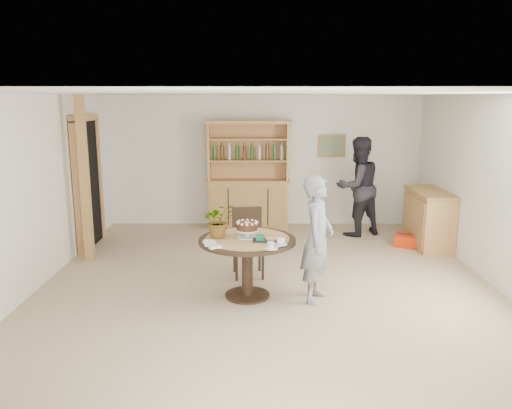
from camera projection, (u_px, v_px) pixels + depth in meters
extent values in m
plane|color=tan|center=(267.00, 290.00, 6.49)|extent=(7.00, 7.00, 0.00)
cube|color=white|center=(264.00, 161.00, 9.65)|extent=(6.00, 0.04, 2.50)
cube|color=white|center=(281.00, 314.00, 2.81)|extent=(6.00, 0.04, 2.50)
cube|color=white|center=(28.00, 195.00, 6.23)|extent=(0.04, 7.00, 2.50)
cube|color=white|center=(508.00, 196.00, 6.23)|extent=(0.04, 7.00, 2.50)
cube|color=white|center=(268.00, 93.00, 5.97)|extent=(6.00, 7.00, 0.04)
cube|color=tan|center=(332.00, 146.00, 9.56)|extent=(0.52, 0.03, 0.42)
cube|color=#59724C|center=(332.00, 146.00, 9.54)|extent=(0.44, 0.02, 0.34)
cube|color=black|center=(87.00, 184.00, 8.23)|extent=(0.10, 0.90, 2.10)
cube|color=tan|center=(78.00, 190.00, 7.74)|extent=(0.12, 0.10, 2.10)
cube|color=tan|center=(98.00, 179.00, 8.72)|extent=(0.12, 0.10, 2.10)
cube|color=tan|center=(84.00, 118.00, 8.01)|extent=(0.12, 1.10, 0.10)
cube|color=tan|center=(85.00, 180.00, 7.41)|extent=(0.12, 0.12, 2.50)
cube|color=tan|center=(248.00, 204.00, 9.57)|extent=(1.50, 0.50, 0.90)
cube|color=tan|center=(248.00, 180.00, 9.47)|extent=(1.56, 0.54, 0.04)
cube|color=tan|center=(248.00, 150.00, 9.45)|extent=(1.50, 0.04, 1.06)
cube|color=tan|center=(209.00, 151.00, 9.31)|extent=(0.04, 0.34, 1.06)
cube|color=tan|center=(287.00, 151.00, 9.30)|extent=(0.04, 0.34, 1.06)
cube|color=tan|center=(248.00, 160.00, 9.34)|extent=(1.44, 0.32, 0.03)
cube|color=tan|center=(248.00, 139.00, 9.26)|extent=(1.44, 0.32, 0.03)
cube|color=tan|center=(248.00, 122.00, 9.19)|extent=(1.62, 0.40, 0.06)
cylinder|color=#194C1E|center=(218.00, 152.00, 9.31)|extent=(0.07, 0.07, 0.28)
cylinder|color=#4C2D14|center=(227.00, 152.00, 9.31)|extent=(0.07, 0.07, 0.28)
cylinder|color=#B2BFB2|center=(235.00, 152.00, 9.31)|extent=(0.07, 0.07, 0.28)
cylinder|color=#194C1E|center=(244.00, 152.00, 9.31)|extent=(0.07, 0.07, 0.28)
cylinder|color=#4C2D14|center=(252.00, 152.00, 9.31)|extent=(0.07, 0.07, 0.28)
cylinder|color=#B2BFB2|center=(261.00, 152.00, 9.31)|extent=(0.07, 0.07, 0.28)
cylinder|color=#194C1E|center=(270.00, 152.00, 9.31)|extent=(0.07, 0.07, 0.28)
cylinder|color=#4C2D14|center=(278.00, 152.00, 9.31)|extent=(0.07, 0.07, 0.28)
cube|color=tan|center=(428.00, 220.00, 8.35)|extent=(0.50, 1.20, 0.90)
cube|color=tan|center=(430.00, 192.00, 8.25)|extent=(0.54, 1.26, 0.04)
cylinder|color=black|center=(247.00, 240.00, 6.12)|extent=(1.20, 1.20, 0.04)
cylinder|color=black|center=(247.00, 269.00, 6.20)|extent=(0.14, 0.14, 0.70)
cylinder|color=black|center=(247.00, 295.00, 6.27)|extent=(0.56, 0.56, 0.03)
cylinder|color=tan|center=(247.00, 238.00, 6.12)|extent=(1.04, 1.04, 0.01)
cube|color=black|center=(248.00, 245.00, 6.92)|extent=(0.47, 0.47, 0.04)
cube|color=black|center=(247.00, 224.00, 7.05)|extent=(0.42, 0.08, 0.46)
cube|color=black|center=(247.00, 209.00, 7.00)|extent=(0.42, 0.09, 0.05)
cube|color=black|center=(237.00, 265.00, 6.77)|extent=(0.04, 0.04, 0.44)
cube|color=black|center=(263.00, 264.00, 6.81)|extent=(0.04, 0.04, 0.44)
cube|color=black|center=(235.00, 257.00, 7.12)|extent=(0.04, 0.03, 0.44)
cube|color=black|center=(260.00, 256.00, 7.16)|extent=(0.04, 0.03, 0.44)
cylinder|color=white|center=(247.00, 237.00, 6.17)|extent=(0.28, 0.28, 0.01)
cylinder|color=white|center=(247.00, 233.00, 6.16)|extent=(0.05, 0.05, 0.08)
cylinder|color=white|center=(247.00, 230.00, 6.15)|extent=(0.30, 0.30, 0.01)
cylinder|color=#3E2311|center=(247.00, 226.00, 6.14)|extent=(0.26, 0.26, 0.09)
cylinder|color=white|center=(247.00, 222.00, 6.13)|extent=(0.08, 0.08, 0.01)
sphere|color=white|center=(257.00, 222.00, 6.13)|extent=(0.04, 0.04, 0.04)
sphere|color=white|center=(256.00, 221.00, 6.19)|extent=(0.04, 0.04, 0.04)
sphere|color=white|center=(252.00, 220.00, 6.23)|extent=(0.04, 0.04, 0.04)
sphere|color=white|center=(247.00, 220.00, 6.25)|extent=(0.04, 0.04, 0.04)
sphere|color=white|center=(243.00, 220.00, 6.23)|extent=(0.04, 0.04, 0.04)
sphere|color=white|center=(239.00, 221.00, 6.19)|extent=(0.04, 0.04, 0.04)
sphere|color=white|center=(237.00, 222.00, 6.13)|extent=(0.04, 0.04, 0.04)
sphere|color=white|center=(239.00, 224.00, 6.07)|extent=(0.04, 0.04, 0.04)
sphere|color=white|center=(242.00, 225.00, 6.03)|extent=(0.04, 0.04, 0.04)
sphere|color=white|center=(247.00, 225.00, 6.01)|extent=(0.04, 0.04, 0.04)
sphere|color=white|center=(252.00, 225.00, 6.03)|extent=(0.04, 0.04, 0.04)
sphere|color=white|center=(256.00, 224.00, 6.07)|extent=(0.04, 0.04, 0.04)
imported|color=#3F7233|center=(219.00, 220.00, 6.12)|extent=(0.47, 0.44, 0.42)
cube|color=black|center=(265.00, 240.00, 6.00)|extent=(0.30, 0.20, 0.01)
cube|color=#0B6B3A|center=(260.00, 238.00, 5.99)|extent=(0.10, 0.10, 0.06)
cube|color=#0B6B3A|center=(260.00, 235.00, 5.98)|extent=(0.11, 0.02, 0.01)
cylinder|color=white|center=(281.00, 244.00, 5.84)|extent=(0.15, 0.15, 0.01)
imported|color=white|center=(281.00, 241.00, 5.83)|extent=(0.10, 0.10, 0.08)
cylinder|color=white|center=(271.00, 249.00, 5.68)|extent=(0.15, 0.15, 0.01)
imported|color=white|center=(271.00, 245.00, 5.67)|extent=(0.08, 0.08, 0.07)
cube|color=white|center=(209.00, 241.00, 5.92)|extent=(0.14, 0.08, 0.03)
cube|color=white|center=(211.00, 244.00, 5.80)|extent=(0.16, 0.11, 0.03)
cube|color=white|center=(215.00, 247.00, 5.70)|extent=(0.16, 0.14, 0.03)
imported|color=gray|center=(317.00, 239.00, 6.01)|extent=(0.53, 0.66, 1.55)
imported|color=black|center=(358.00, 187.00, 8.93)|extent=(1.07, 0.98, 1.78)
cube|color=red|center=(414.00, 241.00, 8.36)|extent=(0.71, 0.61, 0.20)
cube|color=black|center=(414.00, 235.00, 8.34)|extent=(0.53, 0.27, 0.01)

